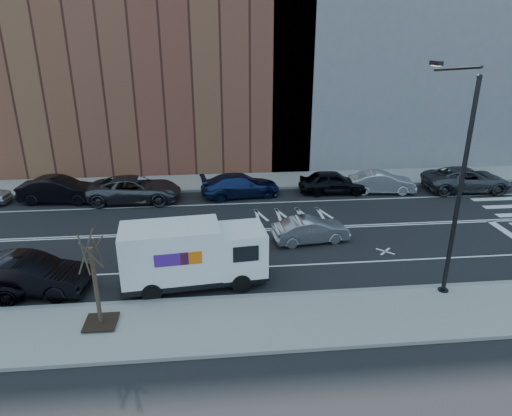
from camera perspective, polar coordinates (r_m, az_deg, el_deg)
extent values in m
plane|color=black|center=(25.73, 0.64, -2.76)|extent=(120.00, 120.00, 0.00)
cube|color=gray|center=(18.08, 3.77, -13.89)|extent=(44.00, 3.60, 0.15)
cube|color=gray|center=(33.90, -0.98, 3.39)|extent=(44.00, 3.60, 0.15)
cube|color=gray|center=(19.55, 2.91, -10.86)|extent=(44.00, 0.25, 0.17)
cube|color=gray|center=(32.20, -0.72, 2.43)|extent=(44.00, 0.25, 0.17)
cube|color=brown|center=(39.34, -14.56, 21.40)|extent=(26.00, 10.00, 22.00)
cylinder|color=black|center=(19.56, 24.09, 1.58)|extent=(0.18, 0.18, 9.00)
cylinder|color=black|center=(21.32, 22.32, -9.62)|extent=(0.44, 0.44, 0.20)
sphere|color=black|center=(18.69, 26.18, 14.52)|extent=(0.20, 0.20, 0.20)
cylinder|color=black|center=(20.15, 23.75, 15.66)|extent=(0.11, 3.49, 0.48)
cube|color=black|center=(21.65, 21.61, 16.49)|extent=(0.25, 0.80, 0.18)
cube|color=#FFF2CC|center=(21.66, 21.58, 16.22)|extent=(0.18, 0.55, 0.03)
cube|color=black|center=(18.66, -18.80, -13.33)|extent=(1.20, 1.20, 0.04)
cylinder|color=#382B1E|center=(17.87, -19.38, -9.29)|extent=(0.16, 0.16, 3.20)
cylinder|color=#382B1E|center=(17.17, -19.13, -5.25)|extent=(0.06, 0.80, 1.44)
cylinder|color=#382B1E|center=(17.42, -19.52, -4.91)|extent=(0.81, 0.31, 1.19)
cylinder|color=#382B1E|center=(17.41, -20.48, -5.06)|extent=(0.58, 0.76, 1.50)
cylinder|color=#382B1E|center=(17.15, -20.71, -5.49)|extent=(0.47, 0.61, 1.37)
cylinder|color=#382B1E|center=(17.00, -19.87, -5.61)|extent=(0.72, 0.29, 1.13)
cube|color=black|center=(20.42, -7.84, -8.37)|extent=(6.28, 2.66, 0.30)
cube|color=white|center=(20.11, -1.80, -5.16)|extent=(2.17, 2.30, 1.97)
cube|color=black|center=(20.15, 1.02, -4.16)|extent=(0.24, 1.82, 0.94)
cube|color=black|center=(19.03, -1.27, -5.77)|extent=(1.08, 0.15, 0.69)
cube|color=black|center=(20.94, -2.30, -3.15)|extent=(1.08, 0.15, 0.69)
cube|color=black|center=(20.73, 0.89, -7.37)|extent=(0.34, 1.98, 0.34)
cube|color=white|center=(19.81, -10.59, -5.33)|extent=(4.33, 2.56, 2.27)
cube|color=#47198C|center=(18.76, -10.54, -6.41)|extent=(1.37, 0.16, 0.54)
cube|color=orange|center=(18.77, -8.12, -6.24)|extent=(0.88, 0.11, 0.54)
cube|color=#47198C|center=(20.75, -10.69, -3.63)|extent=(1.37, 0.16, 0.54)
cube|color=orange|center=(20.76, -8.52, -3.47)|extent=(0.88, 0.11, 0.54)
cylinder|color=black|center=(19.76, -1.85, -9.35)|extent=(0.85, 0.36, 0.83)
cylinder|color=black|center=(21.46, -2.73, -6.72)|extent=(0.85, 0.36, 0.83)
cylinder|color=black|center=(19.60, -12.89, -10.22)|extent=(0.85, 0.36, 0.83)
cylinder|color=black|center=(21.31, -12.82, -7.48)|extent=(0.85, 0.36, 0.83)
imported|color=black|center=(32.31, -23.38, 2.10)|extent=(5.20, 2.24, 1.66)
imported|color=#44464B|center=(30.83, -14.92, 2.28)|extent=(6.05, 2.97, 1.65)
imported|color=navy|center=(30.78, -1.98, 2.86)|extent=(5.51, 2.78, 1.54)
imported|color=black|center=(31.82, 9.58, 3.22)|extent=(4.69, 2.06, 1.57)
imported|color=silver|center=(32.66, 15.46, 3.12)|extent=(4.59, 1.98, 1.47)
imported|color=#424448|center=(35.05, 24.82, 3.26)|extent=(6.01, 3.00, 1.63)
imported|color=#9B9B9F|center=(24.27, 6.85, -2.74)|extent=(4.18, 1.93, 1.33)
imported|color=black|center=(21.73, -26.60, -7.52)|extent=(5.27, 2.42, 1.67)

